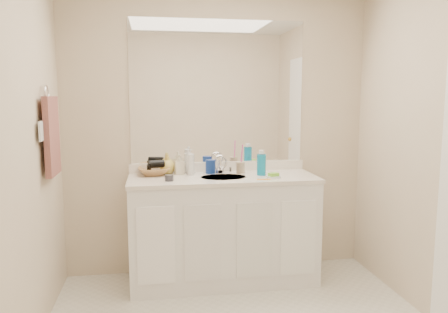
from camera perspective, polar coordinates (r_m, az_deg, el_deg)
wall_back at (r=3.76m, az=-0.81°, el=2.94°), size 2.60×0.02×2.40m
wall_front at (r=1.28m, az=16.92°, el=-7.24°), size 2.60×0.02×2.40m
wall_left at (r=2.54m, az=-26.24°, el=-0.31°), size 0.02×2.60×2.40m
vanity_cabinet at (r=3.65m, az=-0.13°, el=-9.66°), size 1.50×0.55×0.85m
countertop at (r=3.54m, az=-0.13°, el=-2.85°), size 1.52×0.57×0.03m
backsplash at (r=3.79m, az=-0.76°, el=-1.31°), size 1.52×0.03×0.08m
sink_basin at (r=3.52m, az=-0.08°, el=-2.87°), size 0.37×0.37×0.02m
faucet at (r=3.69m, az=-0.53°, el=-1.33°), size 0.02×0.02×0.11m
mirror at (r=3.74m, az=-0.80°, el=8.42°), size 1.48×0.01×1.20m
blue_mug at (r=3.67m, az=-1.77°, el=-1.33°), size 0.11×0.11×0.12m
tan_cup at (r=3.66m, az=2.17°, el=-1.49°), size 0.07×0.07×0.10m
toothbrush at (r=3.65m, az=2.33°, el=0.08°), size 0.02×0.04×0.19m
mouthwash_bottle at (r=3.60m, az=4.91°, el=-1.08°), size 0.08×0.08×0.17m
soap_dish at (r=3.51m, az=6.48°, el=-2.65°), size 0.13×0.11×0.01m
green_soap at (r=3.50m, az=6.48°, el=-2.37°), size 0.09×0.07×0.03m
orange_comb at (r=3.42m, az=5.21°, el=-2.97°), size 0.11×0.03×0.00m
dark_jar at (r=3.38m, az=-7.18°, el=-2.79°), size 0.08×0.08×0.05m
extra_white_bottle at (r=3.59m, az=-4.33°, el=-1.08°), size 0.07×0.07×0.18m
soap_bottle_white at (r=3.67m, az=-4.46°, el=-0.63°), size 0.10×0.11×0.21m
soap_bottle_cream at (r=3.65m, az=-5.87°, el=-1.03°), size 0.09×0.09×0.16m
soap_bottle_yellow at (r=3.69m, az=-7.42°, el=-0.99°), size 0.13×0.13×0.16m
wicker_basket at (r=3.65m, az=-9.13°, el=-1.89°), size 0.28×0.28×0.06m
hair_dryer at (r=3.64m, az=-8.83°, el=-0.98°), size 0.14×0.09×0.06m
towel_ring at (r=3.26m, az=-22.18°, el=7.74°), size 0.01×0.11×0.11m
hand_towel at (r=3.27m, az=-21.57°, el=2.50°), size 0.04×0.32×0.55m
switch_plate at (r=3.08m, az=-22.79°, el=3.06°), size 0.01×0.08×0.13m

